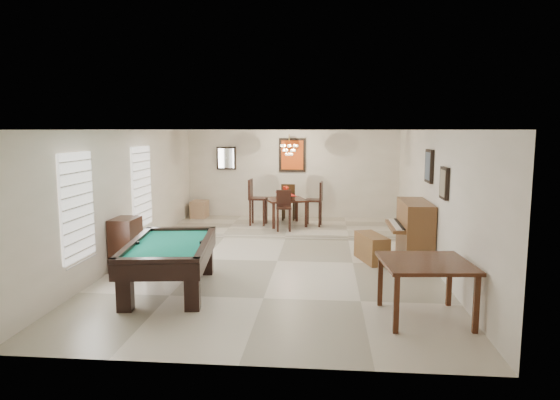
% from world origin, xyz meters
% --- Properties ---
extents(ground_plane, '(6.00, 9.00, 0.02)m').
position_xyz_m(ground_plane, '(0.00, 0.00, -0.01)').
color(ground_plane, beige).
extents(wall_back, '(6.00, 0.04, 2.60)m').
position_xyz_m(wall_back, '(0.00, 4.50, 1.30)').
color(wall_back, silver).
rests_on(wall_back, ground_plane).
extents(wall_front, '(6.00, 0.04, 2.60)m').
position_xyz_m(wall_front, '(0.00, -4.50, 1.30)').
color(wall_front, silver).
rests_on(wall_front, ground_plane).
extents(wall_left, '(0.04, 9.00, 2.60)m').
position_xyz_m(wall_left, '(-3.00, 0.00, 1.30)').
color(wall_left, silver).
rests_on(wall_left, ground_plane).
extents(wall_right, '(0.04, 9.00, 2.60)m').
position_xyz_m(wall_right, '(3.00, 0.00, 1.30)').
color(wall_right, silver).
rests_on(wall_right, ground_plane).
extents(ceiling, '(6.00, 9.00, 0.04)m').
position_xyz_m(ceiling, '(0.00, 0.00, 2.60)').
color(ceiling, white).
rests_on(ceiling, wall_back).
extents(dining_step, '(6.00, 2.50, 0.12)m').
position_xyz_m(dining_step, '(0.00, 3.25, 0.06)').
color(dining_step, beige).
rests_on(dining_step, ground_plane).
extents(window_left_front, '(0.06, 1.00, 1.70)m').
position_xyz_m(window_left_front, '(-2.97, -2.20, 1.40)').
color(window_left_front, white).
rests_on(window_left_front, wall_left).
extents(window_left_rear, '(0.06, 1.00, 1.70)m').
position_xyz_m(window_left_rear, '(-2.97, 0.60, 1.40)').
color(window_left_rear, white).
rests_on(window_left_rear, wall_left).
extents(pool_table, '(1.54, 2.46, 0.78)m').
position_xyz_m(pool_table, '(-1.56, -1.98, 0.39)').
color(pool_table, black).
rests_on(pool_table, ground_plane).
extents(square_table, '(1.28, 1.28, 0.82)m').
position_xyz_m(square_table, '(2.33, -2.86, 0.41)').
color(square_table, '#381B0E').
rests_on(square_table, ground_plane).
extents(upright_piano, '(0.81, 1.45, 1.21)m').
position_xyz_m(upright_piano, '(2.57, 0.23, 0.60)').
color(upright_piano, brown).
rests_on(upright_piano, ground_plane).
extents(piano_bench, '(0.65, 1.04, 0.54)m').
position_xyz_m(piano_bench, '(1.88, 0.16, 0.27)').
color(piano_bench, brown).
rests_on(piano_bench, ground_plane).
extents(apothecary_chest, '(0.43, 0.65, 0.98)m').
position_xyz_m(apothecary_chest, '(-2.76, -0.86, 0.49)').
color(apothecary_chest, black).
rests_on(apothecary_chest, ground_plane).
extents(dining_table, '(1.26, 1.26, 0.82)m').
position_xyz_m(dining_table, '(-0.09, 3.22, 0.53)').
color(dining_table, black).
rests_on(dining_table, dining_step).
extents(flower_vase, '(0.13, 0.13, 0.22)m').
position_xyz_m(flower_vase, '(-0.09, 3.22, 1.05)').
color(flower_vase, '#A8210E').
rests_on(flower_vase, dining_table).
extents(dining_chair_south, '(0.40, 0.40, 1.00)m').
position_xyz_m(dining_chair_south, '(-0.08, 2.46, 0.62)').
color(dining_chair_south, black).
rests_on(dining_chair_south, dining_step).
extents(dining_chair_north, '(0.40, 0.40, 1.02)m').
position_xyz_m(dining_chair_north, '(-0.06, 4.00, 0.63)').
color(dining_chair_north, black).
rests_on(dining_chair_north, dining_step).
extents(dining_chair_west, '(0.46, 0.46, 1.21)m').
position_xyz_m(dining_chair_west, '(-0.81, 3.18, 0.72)').
color(dining_chair_west, black).
rests_on(dining_chair_west, dining_step).
extents(dining_chair_east, '(0.47, 0.47, 1.16)m').
position_xyz_m(dining_chair_east, '(0.65, 3.18, 0.70)').
color(dining_chair_east, black).
rests_on(dining_chair_east, dining_step).
extents(corner_bench, '(0.44, 0.55, 0.48)m').
position_xyz_m(corner_bench, '(-2.63, 4.13, 0.36)').
color(corner_bench, tan).
rests_on(corner_bench, dining_step).
extents(chandelier, '(0.44, 0.44, 0.60)m').
position_xyz_m(chandelier, '(0.00, 3.20, 2.20)').
color(chandelier, '#FFE5B2').
rests_on(chandelier, ceiling).
extents(back_painting, '(0.75, 0.06, 0.95)m').
position_xyz_m(back_painting, '(0.00, 4.46, 1.90)').
color(back_painting, '#D84C14').
rests_on(back_painting, wall_back).
extents(back_mirror, '(0.55, 0.06, 0.65)m').
position_xyz_m(back_mirror, '(-1.90, 4.46, 1.80)').
color(back_mirror, white).
rests_on(back_mirror, wall_back).
extents(right_picture_upper, '(0.06, 0.55, 0.65)m').
position_xyz_m(right_picture_upper, '(2.96, 0.30, 1.90)').
color(right_picture_upper, slate).
rests_on(right_picture_upper, wall_right).
extents(right_picture_lower, '(0.06, 0.45, 0.55)m').
position_xyz_m(right_picture_lower, '(2.96, -1.00, 1.70)').
color(right_picture_lower, gray).
rests_on(right_picture_lower, wall_right).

